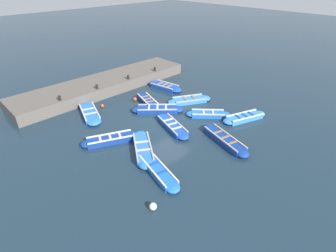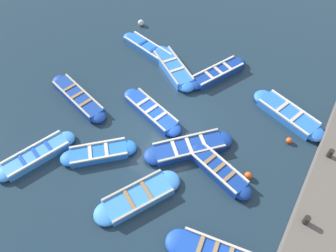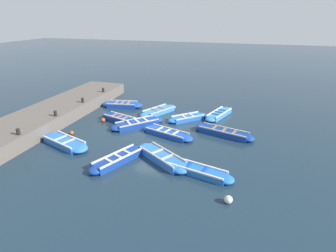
{
  "view_description": "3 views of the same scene",
  "coord_description": "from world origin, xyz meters",
  "px_view_note": "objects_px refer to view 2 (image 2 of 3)",
  "views": [
    {
      "loc": [
        -11.19,
        10.8,
        8.91
      ],
      "look_at": [
        -0.68,
        0.64,
        0.17
      ],
      "focal_mm": 28.0,
      "sensor_mm": 36.0,
      "label": 1
    },
    {
      "loc": [
        4.8,
        -7.42,
        11.17
      ],
      "look_at": [
        0.24,
        0.06,
        0.21
      ],
      "focal_mm": 35.0,
      "sensor_mm": 36.0,
      "label": 2
    },
    {
      "loc": [
        -5.28,
        14.57,
        6.94
      ],
      "look_at": [
        -0.75,
        -0.07,
        0.43
      ],
      "focal_mm": 28.0,
      "sensor_mm": 36.0,
      "label": 3
    }
  ],
  "objects_px": {
    "boat_tucked": "(148,48)",
    "buoy_yellow_far": "(289,140)",
    "boat_centre": "(218,73)",
    "boat_broadside": "(78,98)",
    "boat_drifting": "(36,155)",
    "boat_far_corner": "(219,170)",
    "boat_mid_row": "(99,153)",
    "boat_end_of_row": "(173,68)",
    "buoy_white_drifting": "(248,176)",
    "boat_alongside": "(189,148)",
    "bollard_mid_south": "(330,153)",
    "boat_inner_gap": "(138,197)",
    "buoy_orange_near": "(141,23)",
    "bollard_mid_north": "(306,220)",
    "boat_stern_in": "(151,111)",
    "boat_outer_left": "(288,114)"
  },
  "relations": [
    {
      "from": "boat_drifting",
      "to": "boat_far_corner",
      "type": "bearing_deg",
      "value": 25.71
    },
    {
      "from": "boat_centre",
      "to": "buoy_orange_near",
      "type": "height_order",
      "value": "boat_centre"
    },
    {
      "from": "boat_mid_row",
      "to": "buoy_white_drifting",
      "type": "bearing_deg",
      "value": 21.24
    },
    {
      "from": "boat_inner_gap",
      "to": "buoy_orange_near",
      "type": "xyz_separation_m",
      "value": [
        -6.1,
        9.12,
        0.02
      ]
    },
    {
      "from": "boat_alongside",
      "to": "boat_tucked",
      "type": "bearing_deg",
      "value": 138.01
    },
    {
      "from": "boat_mid_row",
      "to": "boat_inner_gap",
      "type": "relative_size",
      "value": 0.79
    },
    {
      "from": "boat_far_corner",
      "to": "boat_tucked",
      "type": "distance_m",
      "value": 8.12
    },
    {
      "from": "boat_alongside",
      "to": "boat_inner_gap",
      "type": "bearing_deg",
      "value": -100.22
    },
    {
      "from": "bollard_mid_north",
      "to": "boat_mid_row",
      "type": "bearing_deg",
      "value": -172.52
    },
    {
      "from": "boat_far_corner",
      "to": "boat_stern_in",
      "type": "relative_size",
      "value": 0.88
    },
    {
      "from": "boat_drifting",
      "to": "bollard_mid_south",
      "type": "xyz_separation_m",
      "value": [
        9.93,
        5.46,
        0.9
      ]
    },
    {
      "from": "bollard_mid_south",
      "to": "buoy_orange_near",
      "type": "height_order",
      "value": "bollard_mid_south"
    },
    {
      "from": "bollard_mid_south",
      "to": "boat_centre",
      "type": "bearing_deg",
      "value": 154.99
    },
    {
      "from": "boat_mid_row",
      "to": "bollard_mid_north",
      "type": "bearing_deg",
      "value": 7.48
    },
    {
      "from": "boat_tucked",
      "to": "bollard_mid_south",
      "type": "relative_size",
      "value": 10.54
    },
    {
      "from": "boat_alongside",
      "to": "bollard_mid_north",
      "type": "xyz_separation_m",
      "value": [
        4.88,
        -1.08,
        0.89
      ]
    },
    {
      "from": "buoy_orange_near",
      "to": "boat_mid_row",
      "type": "bearing_deg",
      "value": -66.51
    },
    {
      "from": "boat_mid_row",
      "to": "boat_drifting",
      "type": "relative_size",
      "value": 0.8
    },
    {
      "from": "boat_inner_gap",
      "to": "boat_tucked",
      "type": "relative_size",
      "value": 0.95
    },
    {
      "from": "boat_centre",
      "to": "buoy_orange_near",
      "type": "distance_m",
      "value": 5.87
    },
    {
      "from": "boat_end_of_row",
      "to": "bollard_mid_north",
      "type": "height_order",
      "value": "bollard_mid_north"
    },
    {
      "from": "boat_end_of_row",
      "to": "buoy_orange_near",
      "type": "bearing_deg",
      "value": 146.29
    },
    {
      "from": "boat_mid_row",
      "to": "boat_outer_left",
      "type": "xyz_separation_m",
      "value": [
        5.88,
        5.97,
        0.02
      ]
    },
    {
      "from": "boat_end_of_row",
      "to": "boat_drifting",
      "type": "height_order",
      "value": "boat_end_of_row"
    },
    {
      "from": "boat_end_of_row",
      "to": "buoy_white_drifting",
      "type": "height_order",
      "value": "boat_end_of_row"
    },
    {
      "from": "boat_mid_row",
      "to": "bollard_mid_north",
      "type": "xyz_separation_m",
      "value": [
        7.87,
        1.03,
        0.91
      ]
    },
    {
      "from": "boat_tucked",
      "to": "boat_stern_in",
      "type": "relative_size",
      "value": 1.02
    },
    {
      "from": "boat_outer_left",
      "to": "bollard_mid_south",
      "type": "distance_m",
      "value": 2.9
    },
    {
      "from": "boat_mid_row",
      "to": "bollard_mid_north",
      "type": "distance_m",
      "value": 7.99
    },
    {
      "from": "boat_centre",
      "to": "boat_inner_gap",
      "type": "xyz_separation_m",
      "value": [
        0.44,
        -7.55,
        -0.03
      ]
    },
    {
      "from": "bollard_mid_north",
      "to": "boat_drifting",
      "type": "bearing_deg",
      "value": -166.21
    },
    {
      "from": "buoy_white_drifting",
      "to": "boat_far_corner",
      "type": "bearing_deg",
      "value": -159.06
    },
    {
      "from": "boat_drifting",
      "to": "bollard_mid_north",
      "type": "xyz_separation_m",
      "value": [
        9.93,
        2.44,
        0.9
      ]
    },
    {
      "from": "boat_mid_row",
      "to": "buoy_yellow_far",
      "type": "height_order",
      "value": "boat_mid_row"
    },
    {
      "from": "boat_centre",
      "to": "boat_broadside",
      "type": "relative_size",
      "value": 0.88
    },
    {
      "from": "boat_outer_left",
      "to": "buoy_orange_near",
      "type": "xyz_separation_m",
      "value": [
        -9.5,
        2.37,
        -0.0
      ]
    },
    {
      "from": "boat_stern_in",
      "to": "boat_end_of_row",
      "type": "bearing_deg",
      "value": 102.39
    },
    {
      "from": "boat_alongside",
      "to": "buoy_orange_near",
      "type": "xyz_separation_m",
      "value": [
        -6.62,
        6.23,
        -0.0
      ]
    },
    {
      "from": "bollard_mid_north",
      "to": "buoy_white_drifting",
      "type": "bearing_deg",
      "value": 153.69
    },
    {
      "from": "boat_tucked",
      "to": "buoy_yellow_far",
      "type": "height_order",
      "value": "boat_tucked"
    },
    {
      "from": "boat_drifting",
      "to": "boat_inner_gap",
      "type": "distance_m",
      "value": 4.58
    },
    {
      "from": "boat_centre",
      "to": "boat_alongside",
      "type": "xyz_separation_m",
      "value": [
        0.96,
        -4.67,
        -0.01
      ]
    },
    {
      "from": "boat_alongside",
      "to": "bollard_mid_south",
      "type": "bearing_deg",
      "value": 21.74
    },
    {
      "from": "boat_end_of_row",
      "to": "boat_centre",
      "type": "bearing_deg",
      "value": 21.48
    },
    {
      "from": "buoy_orange_near",
      "to": "boat_drifting",
      "type": "bearing_deg",
      "value": -80.88
    },
    {
      "from": "boat_mid_row",
      "to": "boat_stern_in",
      "type": "height_order",
      "value": "boat_stern_in"
    },
    {
      "from": "buoy_white_drifting",
      "to": "boat_broadside",
      "type": "bearing_deg",
      "value": -178.1
    },
    {
      "from": "boat_far_corner",
      "to": "boat_centre",
      "type": "bearing_deg",
      "value": 116.3
    },
    {
      "from": "bollard_mid_north",
      "to": "buoy_orange_near",
      "type": "xyz_separation_m",
      "value": [
        -11.5,
        7.31,
        -0.89
      ]
    },
    {
      "from": "boat_centre",
      "to": "buoy_white_drifting",
      "type": "relative_size",
      "value": 11.7
    }
  ]
}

